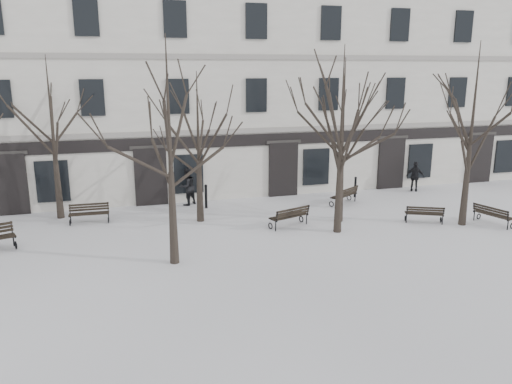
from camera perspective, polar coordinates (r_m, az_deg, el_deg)
name	(u,v)px	position (r m, az deg, el deg)	size (l,w,h in m)	color
ground	(262,252)	(18.96, 0.69, -6.85)	(100.00, 100.00, 0.00)	white
building	(201,90)	(30.41, -6.28, 11.56)	(40.40, 10.20, 11.40)	silver
tree_1	(169,125)	(17.00, -9.91, 7.53)	(5.48, 5.48, 7.83)	black
tree_2	(342,118)	(20.51, 9.78, 8.30)	(5.36, 5.36, 7.65)	black
tree_3	(473,113)	(23.09, 23.59, 8.27)	(5.50, 5.50, 7.85)	black
tree_4	(51,118)	(24.05, -22.35, 7.78)	(5.13, 5.13, 7.33)	black
tree_5	(198,130)	(21.96, -6.65, 7.09)	(4.65, 4.65, 6.64)	black
tree_6	(343,122)	(22.09, 9.93, 7.93)	(5.04, 5.04, 7.20)	black
bench_1	(290,216)	(21.74, 3.89, -2.74)	(1.93, 1.23, 0.92)	black
bench_2	(424,213)	(23.48, 18.68, -2.34)	(1.70, 1.21, 0.82)	black
bench_3	(89,213)	(23.49, -18.53, -2.26)	(1.73, 0.66, 0.86)	black
bench_4	(345,195)	(25.71, 10.12, -0.34)	(1.81, 1.49, 0.90)	black
bench_5	(493,214)	(24.37, 25.42, -2.33)	(1.06, 1.80, 0.86)	black
bollard_a	(206,195)	(24.70, -5.74, -0.40)	(0.15, 0.15, 1.21)	black
bollard_b	(355,186)	(27.23, 11.28, 0.66)	(0.14, 0.14, 1.13)	black
pedestrian_b	(188,205)	(25.57, -7.80, -1.46)	(0.93, 0.72, 1.91)	black
pedestrian_c	(414,191)	(29.50, 17.61, 0.08)	(0.99, 0.41, 1.68)	black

